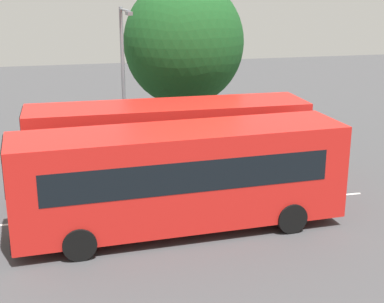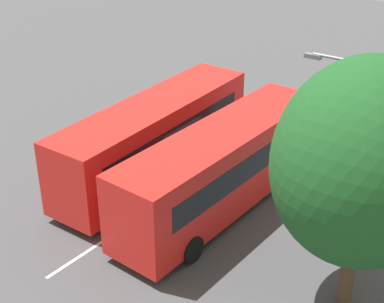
{
  "view_description": "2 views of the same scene",
  "coord_description": "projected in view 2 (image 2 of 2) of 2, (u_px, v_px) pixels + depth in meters",
  "views": [
    {
      "loc": [
        3.06,
        17.8,
        7.68
      ],
      "look_at": [
        -1.25,
        -0.54,
        1.91
      ],
      "focal_mm": 52.82,
      "sensor_mm": 36.0,
      "label": 1
    },
    {
      "loc": [
        -16.0,
        -12.52,
        12.25
      ],
      "look_at": [
        -0.79,
        -0.63,
        2.04
      ],
      "focal_mm": 53.35,
      "sensor_mm": 36.0,
      "label": 2
    }
  ],
  "objects": [
    {
      "name": "depot_tree",
      "position": [
        366.0,
        163.0,
        15.26
      ],
      "size": [
        5.58,
        5.02,
        7.79
      ],
      "color": "#4C3823",
      "rests_on": "ground"
    },
    {
      "name": "lane_stripe_outer_left",
      "position": [
        192.0,
        183.0,
        23.69
      ],
      "size": [
        15.16,
        0.22,
        0.01
      ],
      "primitive_type": "cube",
      "rotation": [
        0.0,
        0.0,
        -0.01
      ],
      "color": "silver",
      "rests_on": "ground"
    },
    {
      "name": "bus_center_left",
      "position": [
        155.0,
        136.0,
        23.49
      ],
      "size": [
        10.42,
        2.92,
        3.32
      ],
      "rotation": [
        0.0,
        0.0,
        0.05
      ],
      "color": "red",
      "rests_on": "ground"
    },
    {
      "name": "ground_plane",
      "position": [
        192.0,
        183.0,
        23.69
      ],
      "size": [
        72.5,
        72.5,
        0.0
      ],
      "primitive_type": "plane",
      "color": "#424244"
    },
    {
      "name": "street_lamp",
      "position": [
        351.0,
        140.0,
        18.72
      ],
      "size": [
        0.31,
        2.2,
        6.57
      ],
      "rotation": [
        0.0,
        0.0,
        1.63
      ],
      "color": "gray",
      "rests_on": "ground"
    },
    {
      "name": "bus_far_left",
      "position": [
        223.0,
        166.0,
        21.27
      ],
      "size": [
        10.33,
        2.6,
        3.32
      ],
      "rotation": [
        0.0,
        0.0,
        -0.01
      ],
      "color": "red",
      "rests_on": "ground"
    },
    {
      "name": "pedestrian",
      "position": [
        318.0,
        122.0,
        26.69
      ],
      "size": [
        0.45,
        0.45,
        1.67
      ],
      "rotation": [
        0.0,
        0.0,
        3.96
      ],
      "color": "#232833",
      "rests_on": "ground"
    }
  ]
}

